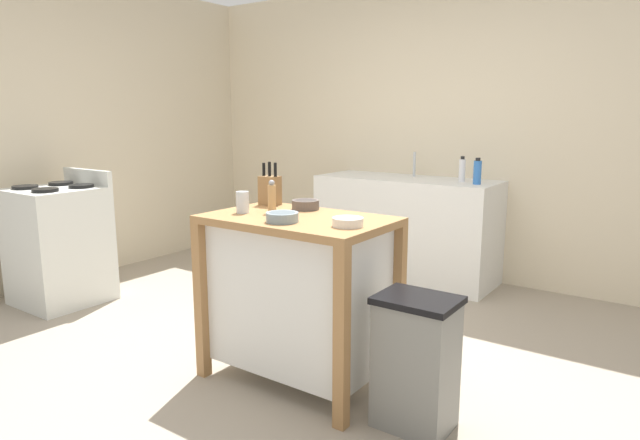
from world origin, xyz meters
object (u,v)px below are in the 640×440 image
Objects in this scene: pepper_grinder at (272,197)px; bottle_hand_soap at (462,170)px; kitchen_island at (299,290)px; bowl_ceramic_wide at (306,204)px; sink_faucet at (414,164)px; trash_bin at (416,362)px; stove at (59,245)px; drinking_cup at (243,202)px; bowl_stoneware_deep at (348,222)px; bowl_ceramic_small at (282,217)px; knife_block at (270,190)px; bottle_spray_cleaner at (477,172)px.

bottle_hand_soap is (0.27, 2.09, -0.01)m from pepper_grinder.
bowl_ceramic_wide is at bearing 116.43° from kitchen_island.
sink_faucet is 1.05× the size of bottle_hand_soap.
stove reaches higher than trash_bin.
drinking_cup is at bearing -87.73° from sink_faucet.
stove is at bearing 179.48° from bowl_stoneware_deep.
knife_block is at bearing 136.70° from bowl_ceramic_small.
bowl_stoneware_deep is at bearing -20.99° from knife_block.
kitchen_island is 1.54× the size of trash_bin.
drinking_cup is 2.31m from sink_faucet.
knife_block is 1.65× the size of bowl_ceramic_wide.
knife_block is 1.21× the size of bottle_hand_soap.
bottle_hand_soap is at bearing 151.83° from bottle_spray_cleaner.
bottle_hand_soap is at bearing 88.49° from bowl_ceramic_small.
bowl_stoneware_deep is 0.71× the size of bottle_hand_soap.
bowl_stoneware_deep is 0.15× the size of stove.
bottle_spray_cleaner is at bearing 79.31° from bowl_ceramic_wide.
bottle_hand_soap is 3.23m from stove.
kitchen_island reaches higher than trash_bin.
bottle_hand_soap reaches higher than stove.
bowl_ceramic_wide reaches higher than bowl_stoneware_deep.
stove reaches higher than bowl_ceramic_wide.
bottle_hand_soap reaches higher than kitchen_island.
bowl_ceramic_wide is 1.85m from bottle_spray_cleaner.
bowl_ceramic_small is (0.39, -0.37, -0.06)m from knife_block.
bottle_hand_soap is at bearing 87.67° from kitchen_island.
bottle_spray_cleaner is at bearing 77.92° from pepper_grinder.
kitchen_island is 4.63× the size of bottle_spray_cleaner.
bowl_ceramic_small is at bearing -163.85° from bowl_stoneware_deep.
bottle_hand_soap reaches higher than pepper_grinder.
trash_bin is 3.01m from stove.
knife_block is (-0.37, 0.21, 0.49)m from kitchen_island.
bowl_stoneware_deep is 2.09m from bottle_spray_cleaner.
bottle_spray_cleaner is at bearing 92.95° from bowl_stoneware_deep.
bowl_ceramic_wide is 1.32× the size of drinking_cup.
bottle_spray_cleaner is (0.34, 1.81, 0.05)m from bowl_ceramic_wide.
drinking_cup is 0.56× the size of bottle_hand_soap.
kitchen_island is at bearing 14.96° from drinking_cup.
bottle_spray_cleaner is 0.21× the size of stove.
knife_block is 1.70× the size of bowl_stoneware_deep.
sink_faucet is at bearing 98.56° from bowl_ceramic_wide.
pepper_grinder is (0.13, 0.09, 0.03)m from drinking_cup.
sink_faucet is at bearing 92.27° from drinking_cup.
kitchen_island is 0.65m from knife_block.
bowl_ceramic_small is at bearing -95.71° from bottle_spray_cleaner.
kitchen_island is 0.52m from pepper_grinder.
drinking_cup is (-0.31, -0.08, 0.46)m from kitchen_island.
trash_bin is at bearing -0.47° from stove.
trash_bin is 2.24m from bottle_spray_cleaner.
bowl_ceramic_wide is at bearing -81.44° from sink_faucet.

